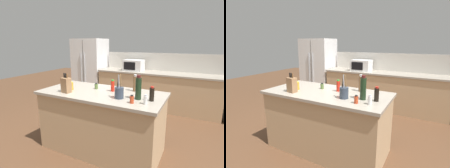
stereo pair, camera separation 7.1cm
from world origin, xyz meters
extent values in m
plane|color=brown|center=(0.00, 0.00, 0.00)|extent=(14.00, 14.00, 0.00)
cube|color=tan|center=(0.30, 2.20, 0.45)|extent=(2.99, 0.62, 0.90)
cube|color=#9E9384|center=(0.30, 2.20, 0.92)|extent=(3.03, 0.66, 0.04)
cube|color=beige|center=(0.30, 2.52, 1.17)|extent=(2.99, 0.03, 0.46)
cube|color=tan|center=(0.00, 0.00, 0.45)|extent=(1.81, 0.83, 0.90)
cube|color=#9E9384|center=(0.00, 0.00, 0.92)|extent=(1.87, 0.89, 0.04)
cube|color=white|center=(-1.72, 2.25, 0.89)|extent=(0.92, 0.72, 1.78)
cube|color=#2D2D2D|center=(-1.72, 1.89, 0.89)|extent=(0.01, 0.00, 1.69)
cylinder|color=#ADB2B7|center=(-1.78, 1.87, 0.89)|extent=(0.02, 0.02, 0.98)
cylinder|color=#ADB2B7|center=(-1.66, 1.87, 0.89)|extent=(0.02, 0.02, 0.98)
cube|color=white|center=(-0.30, 2.20, 1.08)|extent=(0.50, 0.38, 0.28)
cube|color=black|center=(-0.35, 2.01, 1.08)|extent=(0.31, 0.01, 0.20)
cube|color=#936B47|center=(-0.45, -0.26, 1.05)|extent=(0.14, 0.12, 0.22)
cylinder|color=black|center=(-0.48, -0.25, 1.20)|extent=(0.02, 0.02, 0.07)
cylinder|color=black|center=(-0.45, -0.26, 1.20)|extent=(0.02, 0.02, 0.07)
cylinder|color=brown|center=(-0.42, -0.26, 1.20)|extent=(0.02, 0.02, 0.07)
cylinder|color=#333D4C|center=(0.36, -0.16, 1.02)|extent=(0.12, 0.12, 0.15)
cylinder|color=olive|center=(0.38, -0.15, 1.17)|extent=(0.01, 0.05, 0.18)
cylinder|color=black|center=(0.35, -0.15, 1.17)|extent=(0.01, 0.05, 0.18)
cylinder|color=#B2B2B7|center=(0.37, -0.17, 1.17)|extent=(0.01, 0.03, 0.18)
cylinder|color=black|center=(0.78, -0.07, 1.02)|extent=(0.06, 0.06, 0.17)
cylinder|color=#B22319|center=(0.78, -0.07, 1.12)|extent=(0.04, 0.04, 0.02)
cylinder|color=brown|center=(0.43, 0.27, 1.06)|extent=(0.06, 0.06, 0.23)
cylinder|color=#B2B2B7|center=(0.43, 0.27, 1.19)|extent=(0.04, 0.04, 0.03)
cylinder|color=black|center=(0.60, -0.08, 1.08)|extent=(0.08, 0.08, 0.28)
cylinder|color=#4C1919|center=(0.60, -0.08, 1.24)|extent=(0.05, 0.05, 0.03)
cylinder|color=red|center=(0.13, 0.11, 1.02)|extent=(0.06, 0.06, 0.16)
cylinder|color=green|center=(0.13, 0.11, 1.11)|extent=(0.04, 0.04, 0.02)
cylinder|color=silver|center=(0.74, -0.22, 0.99)|extent=(0.05, 0.05, 0.10)
cylinder|color=#B2B2B7|center=(0.74, -0.22, 1.05)|extent=(0.03, 0.03, 0.02)
cylinder|color=#567038|center=(-0.16, 0.12, 0.98)|extent=(0.05, 0.05, 0.08)
cylinder|color=black|center=(-0.16, 0.12, 1.03)|extent=(0.03, 0.03, 0.02)
cylinder|color=gold|center=(-0.49, -0.10, 1.00)|extent=(0.07, 0.07, 0.11)
cylinder|color=gold|center=(-0.49, -0.10, 1.06)|extent=(0.04, 0.04, 0.02)
cylinder|color=#B73D1E|center=(0.58, -0.26, 0.98)|extent=(0.05, 0.05, 0.09)
cylinder|color=black|center=(0.58, -0.26, 1.04)|extent=(0.03, 0.03, 0.02)
camera|label=1|loc=(1.29, -2.17, 1.66)|focal=28.00mm
camera|label=2|loc=(1.35, -2.14, 1.66)|focal=28.00mm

